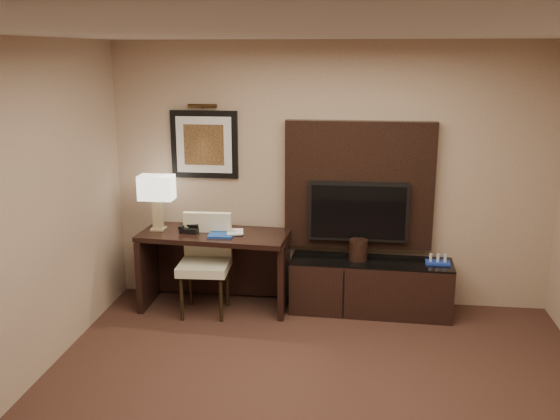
% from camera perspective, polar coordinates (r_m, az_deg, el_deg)
% --- Properties ---
extents(ceiling, '(4.50, 5.00, 0.01)m').
position_cam_1_polar(ceiling, '(3.80, 3.18, 15.97)').
color(ceiling, silver).
rests_on(ceiling, wall_back).
extents(wall_back, '(4.50, 0.01, 2.70)m').
position_cam_1_polar(wall_back, '(6.41, 4.57, 3.16)').
color(wall_back, tan).
rests_on(wall_back, floor).
extents(desk, '(1.53, 0.74, 0.80)m').
position_cam_1_polar(desk, '(6.48, -5.96, -5.47)').
color(desk, black).
rests_on(desk, floor).
extents(credenza, '(1.62, 0.50, 0.55)m').
position_cam_1_polar(credenza, '(6.42, 8.27, -6.92)').
color(credenza, black).
rests_on(credenza, floor).
extents(tv_wall_panel, '(1.50, 0.12, 1.30)m').
position_cam_1_polar(tv_wall_panel, '(6.37, 7.24, 2.27)').
color(tv_wall_panel, black).
rests_on(tv_wall_panel, wall_back).
extents(tv, '(1.00, 0.08, 0.60)m').
position_cam_1_polar(tv, '(6.32, 7.16, -0.14)').
color(tv, black).
rests_on(tv, tv_wall_panel).
extents(artwork, '(0.70, 0.04, 0.70)m').
position_cam_1_polar(artwork, '(6.53, -6.92, 5.97)').
color(artwork, black).
rests_on(artwork, wall_back).
extents(picture_light, '(0.04, 0.04, 0.30)m').
position_cam_1_polar(picture_light, '(6.44, -7.11, 9.44)').
color(picture_light, '#3E2B14').
rests_on(picture_light, wall_back).
extents(desk_chair, '(0.51, 0.59, 1.02)m').
position_cam_1_polar(desk_chair, '(6.29, -6.94, -5.05)').
color(desk_chair, beige).
rests_on(desk_chair, floor).
extents(table_lamp, '(0.34, 0.20, 0.56)m').
position_cam_1_polar(table_lamp, '(6.49, -11.16, 0.60)').
color(table_lamp, tan).
rests_on(table_lamp, desk).
extents(desk_phone, '(0.20, 0.18, 0.09)m').
position_cam_1_polar(desk_phone, '(6.41, -8.19, -1.60)').
color(desk_phone, black).
rests_on(desk_phone, desk).
extents(blue_folder, '(0.25, 0.33, 0.02)m').
position_cam_1_polar(blue_folder, '(6.30, -5.32, -2.13)').
color(blue_folder, navy).
rests_on(blue_folder, desk).
extents(book, '(0.17, 0.05, 0.22)m').
position_cam_1_polar(book, '(6.29, -4.91, -1.18)').
color(book, '#B9AD92').
rests_on(book, desk).
extents(ice_bucket, '(0.20, 0.20, 0.21)m').
position_cam_1_polar(ice_bucket, '(6.30, 7.17, -3.62)').
color(ice_bucket, black).
rests_on(ice_bucket, credenza).
extents(minibar_tray, '(0.25, 0.16, 0.09)m').
position_cam_1_polar(minibar_tray, '(6.35, 14.24, -4.41)').
color(minibar_tray, '#1933A6').
rests_on(minibar_tray, credenza).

